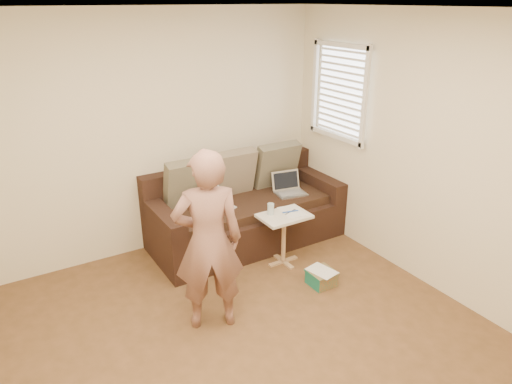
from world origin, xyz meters
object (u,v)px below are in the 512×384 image
sofa (246,208)px  striped_box (321,278)px  drinking_glass (271,209)px  laptop_white (218,210)px  person (208,242)px  side_table (284,239)px  laptop_silver (291,194)px

sofa → striped_box: sofa is taller
drinking_glass → striped_box: 0.87m
sofa → laptop_white: bearing=-171.7°
laptop_white → person: bearing=-139.9°
sofa → side_table: size_ratio=3.87×
drinking_glass → side_table: bearing=-38.1°
sofa → laptop_silver: (0.54, -0.11, 0.10)m
side_table → drinking_glass: (-0.11, 0.09, 0.34)m
laptop_silver → laptop_white: size_ratio=0.98×
drinking_glass → sofa: bearing=87.9°
laptop_silver → striped_box: bearing=-99.3°
sofa → person: person is taller
laptop_silver → drinking_glass: size_ratio=2.91×
laptop_silver → drinking_glass: drinking_glass is taller
side_table → drinking_glass: drinking_glass is taller
sofa → laptop_white: (-0.40, -0.06, 0.10)m
sofa → drinking_glass: (-0.02, -0.54, 0.20)m
striped_box → sofa: bearing=98.4°
side_table → striped_box: 0.60m
laptop_silver → drinking_glass: 0.71m
person → drinking_glass: bearing=-129.5°
laptop_white → striped_box: size_ratio=1.40×
person → striped_box: person is taller
sofa → person: bearing=-132.0°
side_table → striped_box: side_table is taller
laptop_white → person: 1.28m
sofa → drinking_glass: bearing=-92.1°
side_table → person: bearing=-155.4°
laptop_white → laptop_silver: bearing=-22.9°
sofa → drinking_glass: 0.57m
sofa → laptop_white: sofa is taller
sofa → drinking_glass: sofa is taller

